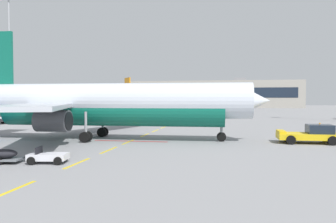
% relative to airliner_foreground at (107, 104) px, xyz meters
% --- Properties ---
extents(ground, '(400.00, 400.00, 0.00)m').
position_rel_airliner_foreground_xyz_m(ground, '(24.97, 17.04, -3.95)').
color(ground, gray).
extents(apron_paint_markings, '(8.00, 95.07, 0.01)m').
position_rel_airliner_foreground_xyz_m(apron_paint_markings, '(2.97, 14.17, -3.95)').
color(apron_paint_markings, yellow).
rests_on(apron_paint_markings, ground).
extents(airliner_foreground, '(34.76, 34.61, 12.20)m').
position_rel_airliner_foreground_xyz_m(airliner_foreground, '(0.00, 0.00, 0.00)').
color(airliner_foreground, silver).
rests_on(airliner_foreground, ground).
extents(pushback_tug, '(6.03, 3.26, 2.08)m').
position_rel_airliner_foreground_xyz_m(pushback_tug, '(21.40, 0.83, -3.05)').
color(pushback_tug, yellow).
rests_on(pushback_tug, ground).
extents(airliner_far_center, '(24.50, 26.55, 10.46)m').
position_rel_airliner_foreground_xyz_m(airliner_far_center, '(-22.75, 65.85, -0.56)').
color(airliner_far_center, silver).
rests_on(airliner_far_center, ground).
extents(apron_light_mast_near, '(1.80, 1.80, 25.99)m').
position_rel_airliner_foreground_xyz_m(apron_light_mast_near, '(-31.80, 27.85, 12.13)').
color(apron_light_mast_near, slate).
rests_on(apron_light_mast_near, ground).
extents(terminal_satellite, '(87.61, 18.27, 15.36)m').
position_rel_airliner_foreground_xyz_m(terminal_satellite, '(4.59, 145.46, 2.95)').
color(terminal_satellite, '#9E998E').
rests_on(terminal_satellite, ground).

